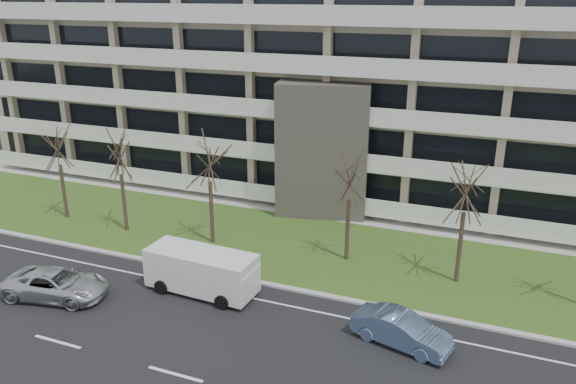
% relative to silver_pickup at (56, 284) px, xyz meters
% --- Properties ---
extents(ground, '(160.00, 160.00, 0.00)m').
position_rel_silver_pickup_xyz_m(ground, '(8.78, -3.04, -0.72)').
color(ground, black).
rests_on(ground, ground).
extents(grass_verge, '(90.00, 10.00, 0.06)m').
position_rel_silver_pickup_xyz_m(grass_verge, '(8.78, 9.96, -0.69)').
color(grass_verge, '#33501A').
rests_on(grass_verge, ground).
extents(curb, '(90.00, 0.35, 0.12)m').
position_rel_silver_pickup_xyz_m(curb, '(8.78, 4.96, -0.66)').
color(curb, '#B2B2AD').
rests_on(curb, ground).
extents(sidewalk, '(90.00, 2.00, 0.08)m').
position_rel_silver_pickup_xyz_m(sidewalk, '(8.78, 15.46, -0.68)').
color(sidewalk, '#B2B2AD').
rests_on(sidewalk, ground).
extents(lane_edge_line, '(90.00, 0.12, 0.01)m').
position_rel_silver_pickup_xyz_m(lane_edge_line, '(8.78, 3.46, -0.71)').
color(lane_edge_line, white).
rests_on(lane_edge_line, ground).
extents(apartment_building, '(60.50, 15.10, 18.75)m').
position_rel_silver_pickup_xyz_m(apartment_building, '(8.78, 22.28, 6.90)').
color(apartment_building, '#B8A58F').
rests_on(apartment_building, ground).
extents(silver_pickup, '(5.50, 3.25, 1.43)m').
position_rel_silver_pickup_xyz_m(silver_pickup, '(0.00, 0.00, 0.00)').
color(silver_pickup, silver).
rests_on(silver_pickup, ground).
extents(blue_sedan, '(4.55, 2.50, 1.42)m').
position_rel_silver_pickup_xyz_m(blue_sedan, '(16.78, 2.34, -0.01)').
color(blue_sedan, '#6B8ABA').
rests_on(blue_sedan, ground).
extents(white_van, '(5.77, 2.56, 2.20)m').
position_rel_silver_pickup_xyz_m(white_van, '(6.56, 3.17, 0.60)').
color(white_van, white).
rests_on(white_van, ground).
extents(tree_1, '(3.35, 3.35, 6.71)m').
position_rel_silver_pickup_xyz_m(tree_1, '(-7.01, 8.48, 4.49)').
color(tree_1, '#382B21').
rests_on(tree_1, ground).
extents(tree_2, '(3.38, 3.38, 6.77)m').
position_rel_silver_pickup_xyz_m(tree_2, '(-1.91, 8.17, 4.54)').
color(tree_2, '#382B21').
rests_on(tree_2, ground).
extents(tree_3, '(3.51, 3.51, 7.02)m').
position_rel_silver_pickup_xyz_m(tree_3, '(4.14, 8.55, 4.74)').
color(tree_3, '#382B21').
rests_on(tree_3, ground).
extents(tree_4, '(3.29, 3.29, 6.57)m').
position_rel_silver_pickup_xyz_m(tree_4, '(12.35, 9.31, 4.39)').
color(tree_4, '#382B21').
rests_on(tree_4, ground).
extents(tree_5, '(3.53, 3.53, 7.06)m').
position_rel_silver_pickup_xyz_m(tree_5, '(18.45, 8.96, 4.77)').
color(tree_5, '#382B21').
rests_on(tree_5, ground).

